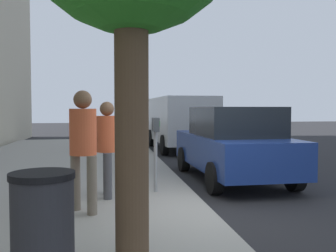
# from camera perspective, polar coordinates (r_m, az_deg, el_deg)

# --- Properties ---
(ground_plane) EXTENTS (80.00, 80.00, 0.00)m
(ground_plane) POSITION_cam_1_polar(r_m,az_deg,el_deg) (6.19, 6.49, -13.62)
(ground_plane) COLOR #232326
(ground_plane) RESTS_ON ground
(sidewalk_slab) EXTENTS (28.00, 6.00, 0.15)m
(sidewalk_slab) POSITION_cam_1_polar(r_m,az_deg,el_deg) (6.12, -22.56, -13.27)
(sidewalk_slab) COLOR gray
(sidewalk_slab) RESTS_ON ground_plane
(parking_meter) EXTENTS (0.36, 0.12, 1.41)m
(parking_meter) POSITION_cam_1_polar(r_m,az_deg,el_deg) (7.10, -1.91, -1.91)
(parking_meter) COLOR gray
(parking_meter) RESTS_ON sidewalk_slab
(pedestrian_at_meter) EXTENTS (0.52, 0.37, 1.71)m
(pedestrian_at_meter) POSITION_cam_1_polar(r_m,az_deg,el_deg) (6.76, -9.26, -2.34)
(pedestrian_at_meter) COLOR #47474C
(pedestrian_at_meter) RESTS_ON sidewalk_slab
(pedestrian_bystander) EXTENTS (0.46, 0.41, 1.86)m
(pedestrian_bystander) POSITION_cam_1_polar(r_m,az_deg,el_deg) (5.80, -12.83, -2.06)
(pedestrian_bystander) COLOR #726656
(pedestrian_bystander) RESTS_ON sidewalk_slab
(parked_sedan_near) EXTENTS (4.43, 2.03, 1.77)m
(parked_sedan_near) POSITION_cam_1_polar(r_m,az_deg,el_deg) (9.14, 9.81, -2.62)
(parked_sedan_near) COLOR navy
(parked_sedan_near) RESTS_ON ground_plane
(parked_van_far) EXTENTS (5.25, 2.22, 2.18)m
(parked_van_far) POSITION_cam_1_polar(r_m,az_deg,el_deg) (15.62, 1.80, 0.94)
(parked_van_far) COLOR silver
(parked_van_far) RESTS_ON ground_plane
(traffic_signal) EXTENTS (0.24, 0.44, 3.60)m
(traffic_signal) POSITION_cam_1_polar(r_m,az_deg,el_deg) (14.97, -5.37, 5.91)
(traffic_signal) COLOR black
(traffic_signal) RESTS_ON sidewalk_slab
(trash_bin) EXTENTS (0.59, 0.59, 1.01)m
(trash_bin) POSITION_cam_1_polar(r_m,az_deg,el_deg) (3.70, -18.54, -14.38)
(trash_bin) COLOR #2D2D33
(trash_bin) RESTS_ON sidewalk_slab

